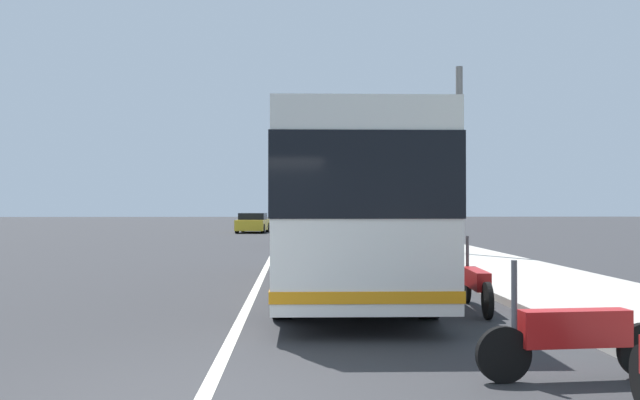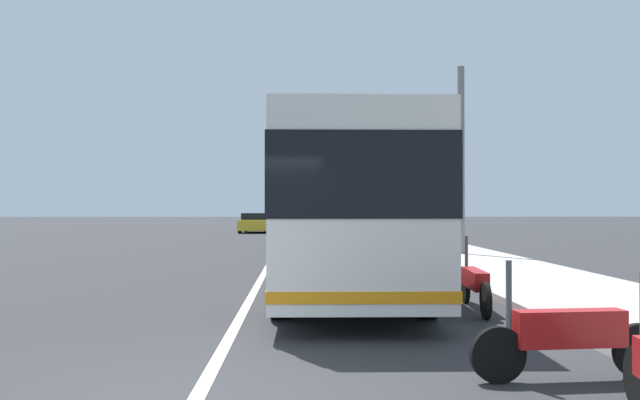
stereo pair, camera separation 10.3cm
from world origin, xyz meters
The scene contains 9 objects.
sidewalk_curb centered at (10.00, -6.42, 0.07)m, with size 110.00×3.60×0.14m, color #B2ADA3.
lane_divider_line centered at (10.00, 0.00, 0.00)m, with size 110.00×0.16×0.01m, color silver.
coach_bus centered at (7.88, -1.85, 1.85)m, with size 10.97×2.72×3.24m.
motorcycle_angled centered at (0.60, -3.70, 0.46)m, with size 0.34×2.09×1.24m.
motorcycle_by_tree centered at (5.11, -3.95, 0.46)m, with size 2.32×0.33×1.24m.
car_behind_bus centered at (35.33, -1.43, 0.71)m, with size 4.43×2.19×1.50m.
car_far_distant centered at (24.11, -1.64, 0.70)m, with size 4.00×2.09×1.45m.
car_oncoming centered at (39.11, 2.09, 0.66)m, with size 4.34×2.16×1.34m.
utility_pole centered at (16.65, -6.60, 3.35)m, with size 0.24×0.24×6.70m, color slate.
Camera 2 is at (-5.97, -0.96, 1.78)m, focal length 36.60 mm.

